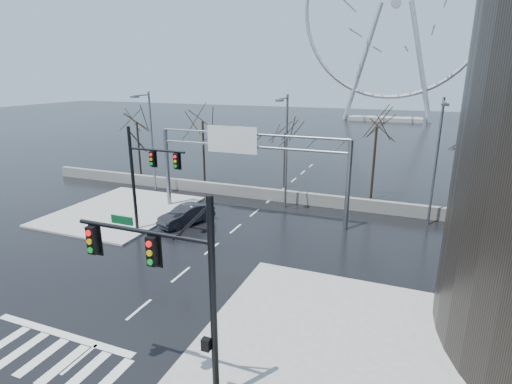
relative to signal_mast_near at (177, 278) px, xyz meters
The scene contains 17 objects.
ground 8.15m from the signal_mast_near, 141.85° to the left, with size 260.00×260.00×0.00m, color black.
sidewalk_right_ext 9.12m from the signal_mast_near, 51.18° to the left, with size 12.00×10.00×0.15m, color gray.
sidewalk_far 23.25m from the signal_mast_near, 135.18° to the left, with size 10.00×12.00×0.15m, color gray.
barrier_wall 24.96m from the signal_mast_near, 102.07° to the left, with size 52.00×0.50×1.10m, color slate.
signal_mast_near is the anchor object (origin of this frame).
signal_mast_far 17.03m from the signal_mast_near, 130.26° to the left, with size 4.72×0.41×8.00m.
sign_gantry 19.79m from the signal_mast_near, 106.19° to the left, with size 16.36×0.40×7.60m.
streetlight_left 28.07m from the signal_mast_near, 127.67° to the left, with size 0.50×2.55×10.00m.
streetlight_mid 22.44m from the signal_mast_near, 98.05° to the left, with size 0.50×2.55×10.00m.
streetlight_right 23.92m from the signal_mast_near, 68.25° to the left, with size 0.50×2.55×10.00m.
tree_far_left 36.36m from the signal_mast_near, 129.53° to the left, with size 3.50×3.50×7.00m.
tree_left 30.98m from the signal_mast_near, 117.18° to the left, with size 3.75×3.75×7.50m.
tree_center 29.00m from the signal_mast_near, 100.21° to the left, with size 3.25×3.25×6.50m.
tree_right 27.84m from the signal_mast_near, 82.02° to the left, with size 3.90×3.90×7.80m.
tree_far_right 30.45m from the signal_mast_near, 67.07° to the left, with size 3.40×3.40×6.80m.
ferris_wheel 101.29m from the signal_mast_near, 90.08° to the left, with size 45.00×6.00×50.91m.
car 18.55m from the signal_mast_near, 120.71° to the left, with size 1.63×4.67×1.54m, color black.
Camera 1 is at (12.19, -14.46, 11.61)m, focal length 28.00 mm.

